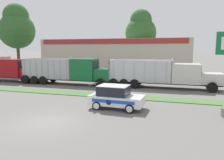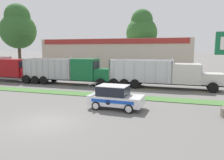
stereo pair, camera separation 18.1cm
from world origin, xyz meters
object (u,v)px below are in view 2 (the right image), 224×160
Objects in this scene: dump_truck_mid at (7,69)px; rally_car at (115,97)px; dump_truck_far_right at (76,72)px; dump_truck_lead at (173,75)px.

rally_car is (18.41, -9.09, -0.72)m from dump_truck_mid.
dump_truck_far_right is 2.85× the size of rally_car.
dump_truck_far_right reaches higher than rally_car.
dump_truck_lead reaches higher than rally_car.
dump_truck_lead is 3.01× the size of rally_car.
rally_car is at bearing -49.44° from dump_truck_far_right.
dump_truck_mid is 20.55m from rally_car.
dump_truck_far_right is 12.20m from rally_car.
dump_truck_lead is 1.02× the size of dump_truck_mid.
dump_truck_lead is 11.79m from dump_truck_far_right.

